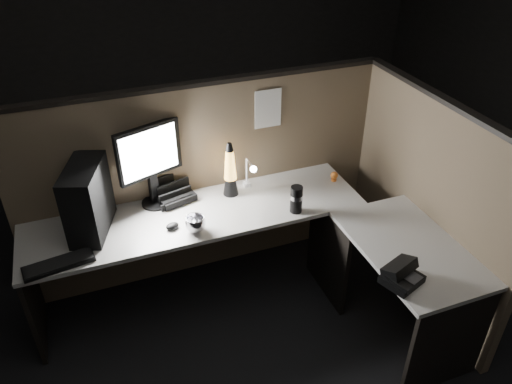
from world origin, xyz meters
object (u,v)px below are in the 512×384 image
object	(u,v)px
keyboard	(59,264)
desk_phone	(401,275)
pc_tower	(88,200)
lava_lamp	(230,173)
monitor	(150,158)

from	to	relation	value
keyboard	desk_phone	size ratio (longest dim) A/B	1.58
pc_tower	keyboard	bearing A→B (deg)	-109.22
lava_lamp	desk_phone	bearing A→B (deg)	-62.84
keyboard	lava_lamp	bearing A→B (deg)	8.55
monitor	keyboard	size ratio (longest dim) A/B	1.46
desk_phone	pc_tower	bearing A→B (deg)	124.60
monitor	lava_lamp	xyz separation A→B (m)	(0.53, -0.08, -0.19)
monitor	keyboard	distance (m)	0.87
lava_lamp	desk_phone	world-z (taller)	lava_lamp
keyboard	pc_tower	bearing A→B (deg)	42.79
monitor	desk_phone	xyz separation A→B (m)	(1.14, -1.27, -0.31)
monitor	keyboard	world-z (taller)	monitor
lava_lamp	desk_phone	size ratio (longest dim) A/B	1.59
pc_tower	keyboard	xyz separation A→B (m)	(-0.23, -0.29, -0.22)
monitor	desk_phone	bearing A→B (deg)	-67.68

